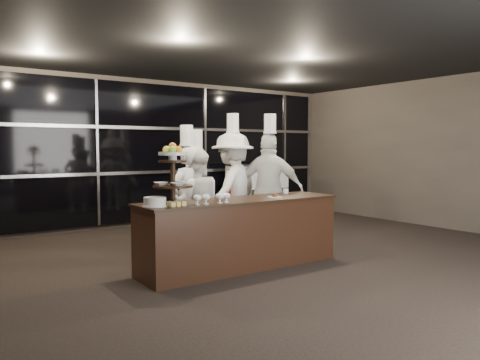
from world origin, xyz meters
TOP-DOWN VIEW (x-y plane):
  - room at (0.00, 0.00)m, footprint 10.00×10.00m
  - window_wall at (0.00, 4.94)m, footprint 8.60×0.10m
  - buffet_counter at (-0.56, 1.06)m, footprint 2.84×0.74m
  - display_stand at (-1.56, 1.06)m, footprint 0.48×0.48m
  - compotes at (-1.14, 0.84)m, footprint 0.53×0.11m
  - layer_cake at (-1.82, 1.01)m, footprint 0.30×0.30m
  - pastry_squares at (-1.60, 0.90)m, footprint 0.20×0.12m
  - small_plate at (-0.05, 0.96)m, footprint 0.20×0.20m
  - chef_cup at (0.45, 1.31)m, footprint 0.08×0.08m
  - display_case at (2.19, 4.30)m, footprint 1.35×0.59m
  - chef_a at (-0.79, 2.12)m, footprint 0.67×0.52m
  - chef_b at (-0.66, 2.07)m, footprint 0.94×0.85m
  - chef_c at (0.09, 2.20)m, footprint 1.37×1.12m
  - chef_d at (0.55, 1.83)m, footprint 1.08×1.08m

SIDE VIEW (x-z plane):
  - buffet_counter at x=-0.56m, z-range 0.01..0.93m
  - display_case at x=2.19m, z-range 0.07..1.31m
  - chef_b at x=-0.66m, z-range -0.13..1.74m
  - chef_a at x=-0.79m, z-range -0.12..1.81m
  - chef_c at x=0.09m, z-range -0.14..2.00m
  - chef_d at x=0.55m, z-range -0.14..2.00m
  - small_plate at x=-0.05m, z-range 0.91..0.96m
  - pastry_squares at x=-1.60m, z-range 0.92..0.97m
  - chef_cup at x=0.45m, z-range 0.92..0.99m
  - layer_cake at x=-1.82m, z-range 0.92..1.03m
  - compotes at x=-1.14m, z-range 0.94..1.06m
  - display_stand at x=-1.56m, z-range 0.97..1.71m
  - room at x=0.00m, z-range -3.50..6.50m
  - window_wall at x=0.00m, z-range 0.10..2.90m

